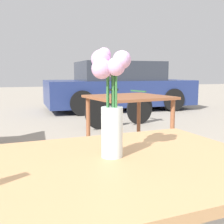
# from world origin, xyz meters

# --- Properties ---
(table_front) EXTENTS (0.91, 0.81, 0.73)m
(table_front) POSITION_xyz_m (0.00, 0.00, 0.62)
(table_front) COLOR tan
(table_front) RESTS_ON ground_plane
(flower_vase) EXTENTS (0.14, 0.13, 0.37)m
(flower_vase) POSITION_xyz_m (-0.07, 0.04, 0.93)
(flower_vase) COLOR silver
(flower_vase) RESTS_ON table_front
(table_back) EXTENTS (0.98, 0.94, 0.75)m
(table_back) POSITION_xyz_m (0.85, 2.19, 0.64)
(table_back) COLOR brown
(table_back) RESTS_ON ground_plane
(bicycle) EXTENTS (1.49, 0.55, 0.73)m
(bicycle) POSITION_xyz_m (1.45, 4.08, 0.33)
(bicycle) COLOR black
(bicycle) RESTS_ON ground_plane
(parked_car) EXTENTS (3.96, 1.89, 1.31)m
(parked_car) POSITION_xyz_m (2.26, 6.51, 0.62)
(parked_car) COLOR navy
(parked_car) RESTS_ON ground_plane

